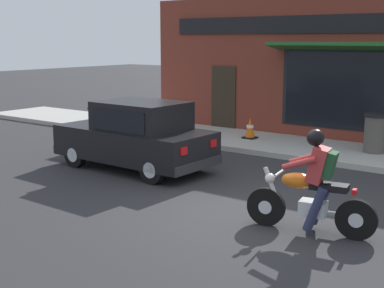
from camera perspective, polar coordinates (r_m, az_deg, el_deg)
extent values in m
plane|color=#2B2B2D|center=(9.29, 5.98, -7.34)|extent=(80.00, 80.00, 0.00)
cube|color=#ADAAA3|center=(15.28, 6.66, 0.23)|extent=(2.60, 22.00, 0.14)
cube|color=maroon|center=(15.84, 13.80, 7.78)|extent=(0.50, 11.64, 4.20)
cube|color=black|center=(15.12, 18.40, 5.30)|extent=(0.04, 4.89, 2.10)
cube|color=black|center=(15.13, 18.42, 5.30)|extent=(0.02, 5.12, 2.20)
cube|color=#2D2319|center=(17.19, 3.38, 4.80)|extent=(0.04, 0.90, 2.10)
cube|color=#235623|center=(14.74, 18.27, 9.85)|extent=(0.81, 5.59, 0.24)
cube|color=black|center=(15.57, 13.60, 12.35)|extent=(0.06, 9.89, 0.50)
cylinder|color=black|center=(8.66, 7.91, -6.63)|extent=(0.21, 0.63, 0.62)
cylinder|color=silver|center=(8.66, 7.91, -6.63)|extent=(0.16, 0.23, 0.22)
cylinder|color=black|center=(8.34, 17.13, -7.71)|extent=(0.21, 0.63, 0.62)
cylinder|color=silver|center=(8.34, 17.13, -7.71)|extent=(0.16, 0.23, 0.22)
cube|color=silver|center=(8.44, 12.78, -6.70)|extent=(0.34, 0.44, 0.24)
ellipsoid|color=orange|center=(8.38, 11.24, -3.84)|extent=(0.39, 0.56, 0.24)
cube|color=black|center=(8.29, 14.44, -4.44)|extent=(0.35, 0.60, 0.10)
cylinder|color=silver|center=(8.54, 8.60, -4.69)|extent=(0.13, 0.33, 0.68)
cylinder|color=silver|center=(8.43, 9.43, -2.95)|extent=(0.56, 0.14, 0.04)
sphere|color=silver|center=(8.51, 8.31, -3.62)|extent=(0.16, 0.16, 0.16)
cylinder|color=silver|center=(8.54, 15.64, -7.33)|extent=(0.17, 0.56, 0.08)
cube|color=red|center=(8.23, 16.95, -4.90)|extent=(0.13, 0.08, 0.08)
cylinder|color=#282D4C|center=(8.24, 12.96, -6.85)|extent=(0.20, 0.37, 0.71)
cylinder|color=#282D4C|center=(8.58, 13.54, -6.17)|extent=(0.20, 0.37, 0.71)
cube|color=#B23333|center=(8.25, 13.32, -2.17)|extent=(0.39, 0.38, 0.57)
cylinder|color=#B23333|center=(8.10, 11.35, -2.03)|extent=(0.18, 0.53, 0.26)
cylinder|color=#B23333|center=(8.48, 12.07, -1.47)|extent=(0.18, 0.53, 0.26)
sphere|color=black|center=(8.18, 13.04, 0.67)|extent=(0.26, 0.26, 0.26)
cube|color=#1E4728|center=(8.21, 14.41, -2.14)|extent=(0.32, 0.28, 0.42)
cylinder|color=black|center=(12.71, -12.34, -1.10)|extent=(0.19, 0.60, 0.60)
cylinder|color=silver|center=(12.71, -12.34, -1.10)|extent=(0.21, 0.33, 0.33)
cylinder|color=black|center=(13.66, -7.73, -0.10)|extent=(0.19, 0.60, 0.60)
cylinder|color=silver|center=(13.66, -7.73, -0.10)|extent=(0.21, 0.33, 0.33)
cylinder|color=black|center=(11.02, -4.26, -2.74)|extent=(0.19, 0.60, 0.60)
cylinder|color=silver|center=(11.02, -4.26, -2.74)|extent=(0.21, 0.33, 0.33)
cylinder|color=black|center=(12.10, 0.30, -1.45)|extent=(0.19, 0.60, 0.60)
cylinder|color=silver|center=(12.10, 0.30, -1.45)|extent=(0.21, 0.33, 0.33)
cube|color=black|center=(12.27, -6.21, 0.09)|extent=(1.71, 3.73, 0.70)
cube|color=black|center=(11.99, -5.41, 2.95)|extent=(1.48, 1.93, 0.66)
cube|color=black|center=(12.61, -8.30, 3.05)|extent=(1.33, 0.38, 0.51)
cube|color=black|center=(11.48, -7.88, 2.43)|extent=(0.06, 1.52, 0.46)
cube|color=black|center=(12.53, -3.14, 3.24)|extent=(0.06, 1.52, 0.46)
cube|color=silver|center=(13.27, -13.56, 1.20)|extent=(0.24, 0.04, 0.14)
cube|color=red|center=(10.66, -0.89, -0.75)|extent=(0.20, 0.04, 0.16)
cube|color=silver|center=(13.92, -10.30, 1.78)|extent=(0.24, 0.04, 0.14)
cube|color=red|center=(11.46, 2.28, 0.07)|extent=(0.20, 0.04, 0.16)
cube|color=#28282B|center=(13.63, -11.75, -0.05)|extent=(1.61, 0.15, 0.20)
cube|color=#28282B|center=(11.16, 0.62, -2.27)|extent=(1.61, 0.15, 0.20)
cylinder|color=#514C47|center=(14.09, 18.92, 0.94)|extent=(0.52, 0.52, 0.90)
cylinder|color=black|center=(14.02, 19.04, 2.91)|extent=(0.56, 0.56, 0.08)
cube|color=black|center=(15.42, 6.19, 0.69)|extent=(0.36, 0.36, 0.04)
cone|color=orange|center=(15.37, 6.21, 1.79)|extent=(0.28, 0.28, 0.56)
cylinder|color=white|center=(15.37, 6.21, 1.86)|extent=(0.20, 0.20, 0.08)
cylinder|color=red|center=(17.29, -3.90, 2.06)|extent=(0.24, 0.24, 0.16)
cylinder|color=red|center=(17.24, -3.92, 3.27)|extent=(0.18, 0.18, 0.58)
sphere|color=red|center=(17.20, -3.93, 4.36)|extent=(0.20, 0.20, 0.20)
cylinder|color=red|center=(17.13, -4.20, 3.39)|extent=(0.10, 0.08, 0.08)
cylinder|color=red|center=(17.33, -3.64, 3.49)|extent=(0.10, 0.08, 0.08)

